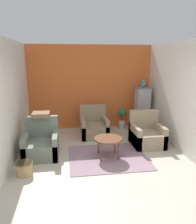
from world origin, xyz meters
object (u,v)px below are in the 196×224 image
armchair_left (41,145)px  armchair_middle (94,127)px  birdcage (142,109)px  coffee_table (108,140)px  armchair_right (147,135)px  wicker_basket (24,168)px  parrot (143,84)px  potted_plant (122,116)px

armchair_left → armchair_middle: same height
birdcage → coffee_table: bearing=-127.3°
armchair_left → armchair_right: 2.80m
wicker_basket → armchair_left: bearing=73.6°
birdcage → wicker_basket: size_ratio=3.96×
armchair_left → armchair_middle: (1.45, 1.23, 0.00)m
coffee_table → armchair_left: (-1.59, 0.34, -0.16)m
armchair_right → birdcage: size_ratio=0.66×
coffee_table → wicker_basket: (-1.85, -0.54, -0.30)m
armchair_left → wicker_basket: size_ratio=2.60×
coffee_table → parrot: 2.73m
coffee_table → potted_plant: size_ratio=0.94×
birdcage → parrot: 0.85m
armchair_right → potted_plant: size_ratio=1.29×
birdcage → potted_plant: size_ratio=1.97×
armchair_middle → potted_plant: 1.19m
armchair_right → birdcage: (0.32, 1.36, 0.39)m
coffee_table → potted_plant: 2.32m
coffee_table → armchair_middle: armchair_middle is taller
armchair_right → potted_plant: (-0.31, 1.51, 0.16)m
armchair_left → parrot: 3.73m
parrot → birdcage: bearing=-90.0°
armchair_left → potted_plant: size_ratio=1.29×
parrot → potted_plant: parrot is taller
potted_plant → armchair_left: bearing=-143.8°
potted_plant → parrot: bearing=-13.3°
armchair_right → potted_plant: armchair_right is taller
parrot → wicker_basket: (-3.37, -2.54, -1.38)m
armchair_middle → armchair_right: bearing=-34.8°
coffee_table → armchair_middle: 1.58m
armchair_middle → potted_plant: size_ratio=1.29×
parrot → armchair_middle: bearing=-165.5°
armchair_right → parrot: 1.87m
birdcage → armchair_middle: bearing=-165.5°
parrot → armchair_right: bearing=-103.3°
armchair_middle → birdcage: size_ratio=0.66×
armchair_right → parrot: bearing=76.7°
potted_plant → armchair_middle: bearing=-150.5°
armchair_middle → parrot: size_ratio=3.47×
coffee_table → wicker_basket: size_ratio=1.89×
armchair_right → armchair_left: bearing=-174.0°
potted_plant → wicker_basket: 3.84m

